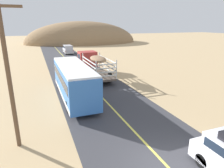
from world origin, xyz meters
TOP-DOWN VIEW (x-y plane):
  - ground_plane at (0.00, 0.00)m, footprint 240.00×240.00m
  - road_surface at (0.00, 0.00)m, footprint 8.00×120.00m
  - road_centre_line at (0.00, 0.00)m, footprint 0.16×117.60m
  - livestock_truck at (1.55, 19.79)m, footprint 2.53×9.70m
  - bus at (-2.49, 11.33)m, footprint 2.54×10.00m
  - car_far at (1.65, 41.04)m, footprint 1.90×4.62m
  - power_pole_near at (-7.08, 4.61)m, footprint 2.20×0.24m
  - distant_hill at (11.10, 67.22)m, footprint 40.60×24.06m

SIDE VIEW (x-z plane):
  - ground_plane at x=0.00m, z-range 0.00..0.00m
  - distant_hill at x=11.10m, z-range -7.66..7.66m
  - road_surface at x=0.00m, z-range 0.00..0.02m
  - road_centre_line at x=0.00m, z-range 0.02..0.02m
  - car_far at x=1.65m, z-range 0.12..2.05m
  - bus at x=-2.49m, z-range 0.14..3.35m
  - livestock_truck at x=1.55m, z-range 0.28..3.30m
  - power_pole_near at x=-7.08m, z-range 0.29..8.64m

